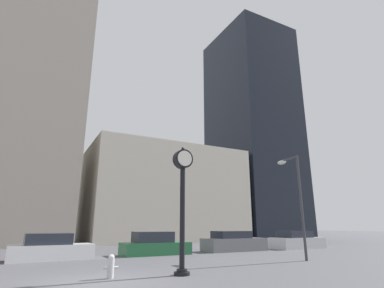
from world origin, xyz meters
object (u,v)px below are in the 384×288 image
Objects in this scene: car_grey at (234,242)px; street_lamp_right at (294,188)px; car_silver at (297,241)px; fire_hydrant_near at (111,266)px; car_green at (155,245)px; car_white at (50,249)px; street_clock at (183,193)px.

car_grey is 0.83× the size of street_lamp_right.
car_silver is 5.87× the size of fire_hydrant_near.
car_silver is at bearing -3.03° from car_grey.
street_lamp_right reaches higher than car_green.
car_green is 8.71m from fire_hydrant_near.
car_grey is at bearing 0.66° from car_green.
car_grey is 13.06m from fire_hydrant_near.
car_green is at bearing 177.33° from car_silver.
fire_hydrant_near is 10.88m from street_lamp_right.
fire_hydrant_near is (-16.60, -7.33, -0.18)m from car_silver.
car_grey is at bearing 175.30° from car_silver.
street_lamp_right is (-6.32, -6.21, 3.23)m from car_silver.
car_green is 0.92× the size of car_silver.
car_silver reaches higher than fire_hydrant_near.
car_white reaches higher than fire_hydrant_near.
street_clock is at bearing -135.35° from car_grey.
street_lamp_right reaches higher than car_grey.
street_lamp_right is (7.78, 1.61, 0.82)m from street_clock.
fire_hydrant_near is at bearing -81.23° from car_white.
car_green is 0.91× the size of car_grey.
street_clock reaches higher than car_grey.
car_white is 13.70m from street_lamp_right.
car_white reaches higher than car_silver.
street_clock is 6.16× the size of fire_hydrant_near.
car_grey is (12.12, 0.30, 0.02)m from car_white.
street_lamp_right reaches higher than car_silver.
street_clock is 11.72m from car_grey.
car_silver is at bearing 23.83° from fire_hydrant_near.
car_silver is at bearing -1.32° from car_green.
car_silver is (12.12, -0.14, -0.00)m from car_green.
car_green is 0.76× the size of street_lamp_right.
street_lamp_right is at bearing -93.27° from car_grey.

